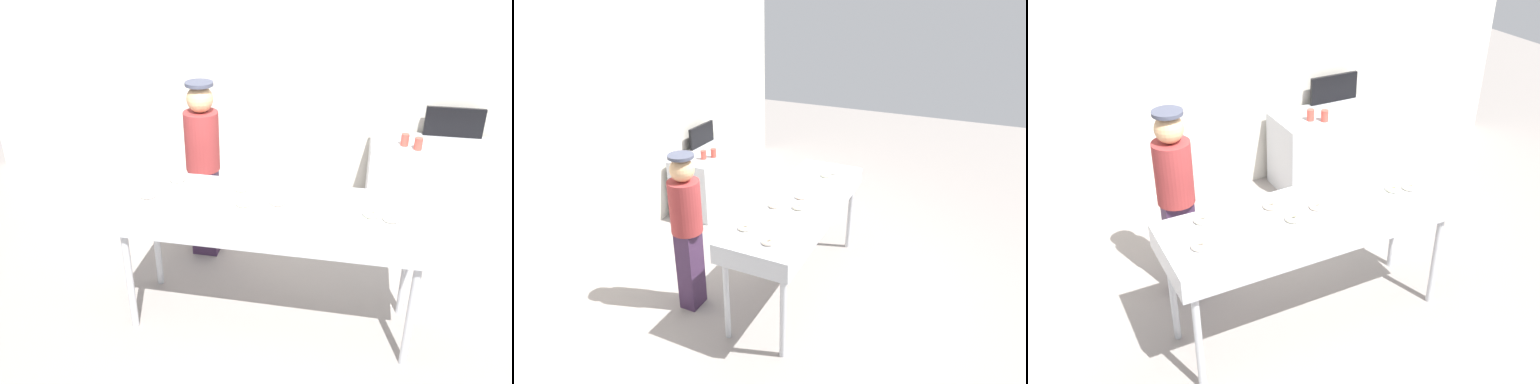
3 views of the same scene
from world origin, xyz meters
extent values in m
plane|color=gray|center=(0.00, 0.00, 0.00)|extent=(16.00, 16.00, 0.00)
cube|color=silver|center=(0.00, 2.41, 1.61)|extent=(8.00, 0.12, 3.23)
cube|color=#B7BABF|center=(0.00, 0.00, 0.97)|extent=(2.26, 0.72, 0.19)
cube|color=slate|center=(0.00, 0.00, 1.03)|extent=(1.92, 0.51, 0.08)
cylinder|color=#B7BABF|center=(-1.03, -0.28, 0.44)|extent=(0.06, 0.06, 0.87)
cylinder|color=#B7BABF|center=(1.03, -0.28, 0.44)|extent=(0.06, 0.06, 0.87)
cylinder|color=#B7BABF|center=(-1.03, 0.28, 0.44)|extent=(0.06, 0.06, 0.87)
cylinder|color=#B7BABF|center=(1.03, 0.28, 0.44)|extent=(0.06, 0.06, 0.87)
torus|color=#EAEAC2|center=(0.70, -0.05, 1.08)|extent=(0.16, 0.16, 0.04)
torus|color=#F6E0C2|center=(-0.25, 0.16, 1.08)|extent=(0.17, 0.17, 0.04)
torus|color=#FEE1C4|center=(0.05, 0.00, 1.08)|extent=(0.16, 0.16, 0.04)
torus|color=#F1E7C4|center=(-0.19, -0.07, 1.08)|extent=(0.17, 0.17, 0.04)
torus|color=#F5E9CE|center=(-0.78, 0.21, 1.08)|extent=(0.15, 0.15, 0.04)
torus|color=#F6E1C9|center=(-0.90, -0.08, 1.08)|extent=(0.17, 0.17, 0.04)
torus|color=#EDE0C8|center=(0.84, -0.08, 1.08)|extent=(0.15, 0.15, 0.04)
cube|color=#3B2542|center=(-0.77, 0.86, 0.44)|extent=(0.24, 0.18, 0.88)
cylinder|color=#993333|center=(-0.77, 0.86, 1.15)|extent=(0.31, 0.31, 0.53)
sphere|color=tan|center=(-0.77, 0.86, 1.53)|extent=(0.23, 0.23, 0.23)
cylinder|color=#424658|center=(-0.77, 0.86, 1.66)|extent=(0.24, 0.24, 0.03)
cube|color=#B7BABF|center=(1.56, 1.96, 0.43)|extent=(1.67, 0.63, 0.85)
cylinder|color=#CC4C3F|center=(1.05, 1.87, 0.91)|extent=(0.08, 0.08, 0.13)
cylinder|color=#CC4C3F|center=(1.18, 1.78, 0.91)|extent=(0.08, 0.08, 0.13)
cube|color=black|center=(1.56, 2.23, 1.01)|extent=(0.60, 0.04, 0.32)
camera|label=1|loc=(0.53, -3.22, 2.83)|focal=36.27mm
camera|label=2|loc=(-3.81, -1.48, 3.05)|focal=30.96mm
camera|label=3|loc=(-1.87, -3.18, 3.37)|focal=41.24mm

